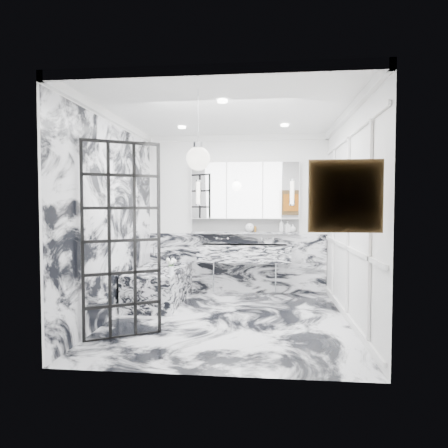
# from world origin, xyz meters

# --- Properties ---
(floor) EXTENTS (3.60, 3.60, 0.00)m
(floor) POSITION_xyz_m (0.00, 0.00, 0.00)
(floor) COLOR silver
(floor) RESTS_ON ground
(ceiling) EXTENTS (3.60, 3.60, 0.00)m
(ceiling) POSITION_xyz_m (0.00, 0.00, 2.80)
(ceiling) COLOR white
(ceiling) RESTS_ON wall_back
(wall_back) EXTENTS (3.60, 0.00, 3.60)m
(wall_back) POSITION_xyz_m (0.00, 1.80, 1.40)
(wall_back) COLOR white
(wall_back) RESTS_ON floor
(wall_front) EXTENTS (3.60, 0.00, 3.60)m
(wall_front) POSITION_xyz_m (0.00, -1.80, 1.40)
(wall_front) COLOR white
(wall_front) RESTS_ON floor
(wall_left) EXTENTS (0.00, 3.60, 3.60)m
(wall_left) POSITION_xyz_m (-1.60, 0.00, 1.40)
(wall_left) COLOR white
(wall_left) RESTS_ON floor
(wall_right) EXTENTS (0.00, 3.60, 3.60)m
(wall_right) POSITION_xyz_m (1.60, 0.00, 1.40)
(wall_right) COLOR white
(wall_right) RESTS_ON floor
(marble_clad_back) EXTENTS (3.18, 0.05, 1.05)m
(marble_clad_back) POSITION_xyz_m (0.00, 1.78, 0.53)
(marble_clad_back) COLOR silver
(marble_clad_back) RESTS_ON floor
(marble_clad_left) EXTENTS (0.02, 3.56, 2.68)m
(marble_clad_left) POSITION_xyz_m (-1.59, 0.00, 1.34)
(marble_clad_left) COLOR silver
(marble_clad_left) RESTS_ON floor
(panel_molding) EXTENTS (0.03, 3.40, 2.30)m
(panel_molding) POSITION_xyz_m (1.58, 0.00, 1.30)
(panel_molding) COLOR white
(panel_molding) RESTS_ON floor
(soap_bottle_a) EXTENTS (0.11, 0.11, 0.23)m
(soap_bottle_a) POSITION_xyz_m (0.80, 1.71, 1.20)
(soap_bottle_a) COLOR #8C5919
(soap_bottle_a) RESTS_ON ledge
(soap_bottle_b) EXTENTS (0.11, 0.11, 0.19)m
(soap_bottle_b) POSITION_xyz_m (0.90, 1.71, 1.19)
(soap_bottle_b) COLOR #4C4C51
(soap_bottle_b) RESTS_ON ledge
(soap_bottle_c) EXTENTS (0.14, 0.14, 0.14)m
(soap_bottle_c) POSITION_xyz_m (0.99, 1.71, 1.16)
(soap_bottle_c) COLOR silver
(soap_bottle_c) RESTS_ON ledge
(face_pot) EXTENTS (0.16, 0.16, 0.16)m
(face_pot) POSITION_xyz_m (0.24, 1.71, 1.17)
(face_pot) COLOR white
(face_pot) RESTS_ON ledge
(amber_bottle) EXTENTS (0.04, 0.04, 0.10)m
(amber_bottle) POSITION_xyz_m (0.34, 1.71, 1.14)
(amber_bottle) COLOR #8C5919
(amber_bottle) RESTS_ON ledge
(flower_vase) EXTENTS (0.07, 0.07, 0.12)m
(flower_vase) POSITION_xyz_m (-0.84, 0.30, 0.61)
(flower_vase) COLOR silver
(flower_vase) RESTS_ON bathtub
(crittall_door) EXTENTS (0.78, 0.47, 2.29)m
(crittall_door) POSITION_xyz_m (-1.16, -0.83, 1.14)
(crittall_door) COLOR black
(crittall_door) RESTS_ON floor
(artwork) EXTENTS (0.54, 0.05, 0.54)m
(artwork) POSITION_xyz_m (1.20, -1.76, 1.63)
(artwork) COLOR #CD6615
(artwork) RESTS_ON wall_front
(pendant_light) EXTENTS (0.25, 0.25, 0.25)m
(pendant_light) POSITION_xyz_m (-0.19, -1.22, 2.04)
(pendant_light) COLOR white
(pendant_light) RESTS_ON ceiling
(trough_sink) EXTENTS (1.60, 0.45, 0.30)m
(trough_sink) POSITION_xyz_m (0.15, 1.55, 0.73)
(trough_sink) COLOR silver
(trough_sink) RESTS_ON wall_back
(ledge) EXTENTS (1.90, 0.14, 0.04)m
(ledge) POSITION_xyz_m (0.15, 1.72, 1.07)
(ledge) COLOR silver
(ledge) RESTS_ON wall_back
(subway_tile) EXTENTS (1.90, 0.03, 0.23)m
(subway_tile) POSITION_xyz_m (0.15, 1.78, 1.21)
(subway_tile) COLOR white
(subway_tile) RESTS_ON wall_back
(mirror_cabinet) EXTENTS (1.90, 0.16, 1.00)m
(mirror_cabinet) POSITION_xyz_m (0.15, 1.73, 1.82)
(mirror_cabinet) COLOR white
(mirror_cabinet) RESTS_ON wall_back
(sconce_left) EXTENTS (0.07, 0.07, 0.40)m
(sconce_left) POSITION_xyz_m (-0.67, 1.63, 1.78)
(sconce_left) COLOR white
(sconce_left) RESTS_ON mirror_cabinet
(sconce_right) EXTENTS (0.07, 0.07, 0.40)m
(sconce_right) POSITION_xyz_m (0.97, 1.63, 1.78)
(sconce_right) COLOR white
(sconce_right) RESTS_ON mirror_cabinet
(bathtub) EXTENTS (0.75, 1.65, 0.55)m
(bathtub) POSITION_xyz_m (-1.18, 0.90, 0.28)
(bathtub) COLOR silver
(bathtub) RESTS_ON floor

